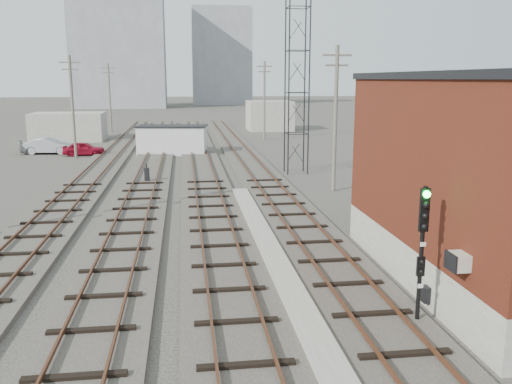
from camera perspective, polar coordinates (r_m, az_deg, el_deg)
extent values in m
plane|color=#282621|center=(65.26, -5.06, 5.62)|extent=(320.00, 320.00, 0.00)
cube|color=#332D28|center=(44.68, -0.62, 2.95)|extent=(3.20, 90.00, 0.20)
cube|color=#4C2816|center=(44.57, -1.54, 3.22)|extent=(0.07, 90.00, 0.12)
cube|color=#4C2816|center=(44.74, 0.29, 3.25)|extent=(0.07, 90.00, 0.12)
cube|color=#332D28|center=(44.38, -5.76, 2.83)|extent=(3.20, 90.00, 0.20)
cube|color=#4C2816|center=(44.33, -6.70, 3.10)|extent=(0.07, 90.00, 0.12)
cube|color=#4C2816|center=(44.38, -4.84, 3.14)|extent=(0.07, 90.00, 0.12)
cube|color=#332D28|center=(44.44, -10.93, 2.68)|extent=(3.20, 90.00, 0.20)
cube|color=#4C2816|center=(44.46, -11.86, 2.95)|extent=(0.07, 90.00, 0.12)
cube|color=#4C2816|center=(44.37, -10.01, 3.00)|extent=(0.07, 90.00, 0.12)
cube|color=#332D28|center=(44.86, -16.04, 2.52)|extent=(3.20, 90.00, 0.20)
cube|color=#4C2816|center=(44.94, -16.96, 2.78)|extent=(0.07, 90.00, 0.12)
cube|color=#4C2816|center=(44.73, -15.14, 2.84)|extent=(0.07, 90.00, 0.12)
cube|color=gray|center=(20.31, 2.35, -7.93)|extent=(0.90, 28.00, 0.26)
cube|color=gray|center=(20.71, 22.97, -6.69)|extent=(6.00, 12.00, 1.50)
cube|color=#582214|center=(19.93, 23.78, 2.92)|extent=(6.00, 12.00, 5.50)
cube|color=black|center=(19.75, 24.47, 11.11)|extent=(6.20, 12.20, 0.25)
cube|color=beige|center=(15.41, 20.51, -6.86)|extent=(0.45, 0.62, 0.45)
cube|color=black|center=(17.73, 17.40, -10.22)|extent=(0.20, 0.35, 0.50)
cylinder|color=black|center=(39.81, 3.50, 12.53)|extent=(0.10, 0.10, 15.00)
cylinder|color=black|center=(40.12, 5.65, 12.49)|extent=(0.10, 0.10, 15.00)
cylinder|color=black|center=(41.28, 3.09, 12.51)|extent=(0.10, 0.10, 15.00)
cylinder|color=black|center=(41.58, 5.17, 12.47)|extent=(0.10, 0.10, 15.00)
cylinder|color=#595147|center=(50.82, -18.73, 8.39)|extent=(0.24, 0.24, 9.00)
cube|color=#595147|center=(50.77, -19.03, 12.78)|extent=(1.80, 0.12, 0.12)
cube|color=#595147|center=(50.76, -18.98, 12.11)|extent=(1.40, 0.12, 0.12)
cylinder|color=#595147|center=(75.49, -15.14, 9.52)|extent=(0.24, 0.24, 9.00)
cube|color=#595147|center=(75.46, -15.30, 12.48)|extent=(1.80, 0.12, 0.12)
cube|color=#595147|center=(75.45, -15.27, 12.02)|extent=(1.40, 0.12, 0.12)
cylinder|color=#595147|center=(34.22, 8.35, 7.52)|extent=(0.24, 0.24, 9.00)
cube|color=#595147|center=(34.16, 8.55, 14.06)|extent=(1.80, 0.12, 0.12)
cube|color=#595147|center=(34.14, 8.52, 13.05)|extent=(1.40, 0.12, 0.12)
cylinder|color=#595147|center=(63.56, 0.89, 9.57)|extent=(0.24, 0.24, 9.00)
cube|color=#595147|center=(63.53, 0.90, 13.08)|extent=(1.80, 0.12, 0.12)
cube|color=#595147|center=(63.52, 0.90, 12.54)|extent=(1.40, 0.12, 0.12)
cube|color=gray|center=(140.87, -14.21, 14.72)|extent=(22.00, 14.00, 30.00)
cube|color=gray|center=(155.32, -3.67, 14.01)|extent=(16.00, 12.00, 26.00)
cube|color=gray|center=(66.37, -19.11, 6.51)|extent=(8.00, 5.00, 3.20)
cube|color=gray|center=(75.92, 1.43, 8.04)|extent=(6.00, 6.00, 4.00)
cube|color=gray|center=(16.78, 16.55, -13.12)|extent=(0.40, 0.40, 0.10)
cylinder|color=black|center=(16.06, 16.97, -6.61)|extent=(0.12, 0.12, 4.11)
cube|color=black|center=(15.67, 17.31, -1.81)|extent=(0.27, 0.10, 1.23)
sphere|color=#0CE533|center=(15.49, 17.55, -0.23)|extent=(0.21, 0.21, 0.21)
sphere|color=black|center=(15.56, 17.48, -1.34)|extent=(0.21, 0.21, 0.21)
sphere|color=black|center=(15.63, 17.41, -2.44)|extent=(0.21, 0.21, 0.21)
sphere|color=black|center=(15.70, 17.34, -3.53)|extent=(0.21, 0.21, 0.21)
cube|color=black|center=(16.12, 16.95, -7.50)|extent=(0.23, 0.09, 0.56)
cube|color=white|center=(15.87, 17.18, -5.29)|extent=(0.16, 0.02, 0.12)
cube|color=white|center=(16.26, 16.92, -9.44)|extent=(0.16, 0.02, 0.12)
cube|color=black|center=(37.55, -11.41, 1.76)|extent=(0.33, 0.33, 0.98)
cylinder|color=black|center=(37.44, -11.45, 2.72)|extent=(0.08, 0.08, 0.29)
cube|color=silver|center=(51.80, -8.81, 5.38)|extent=(6.59, 3.49, 2.62)
cube|color=black|center=(51.67, -8.86, 6.88)|extent=(6.83, 3.73, 0.13)
imported|color=maroon|center=(52.95, -17.67, 4.37)|extent=(3.82, 1.66, 1.28)
imported|color=#A6A9AE|center=(55.16, -20.96, 4.54)|extent=(4.69, 2.03, 1.50)
imported|color=slate|center=(55.85, -21.41, 4.48)|extent=(4.77, 2.81, 1.30)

